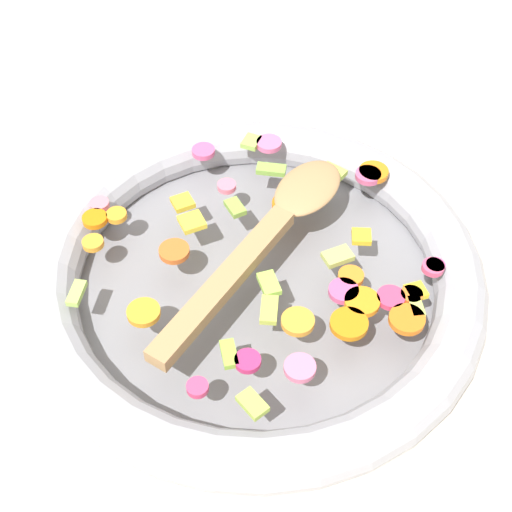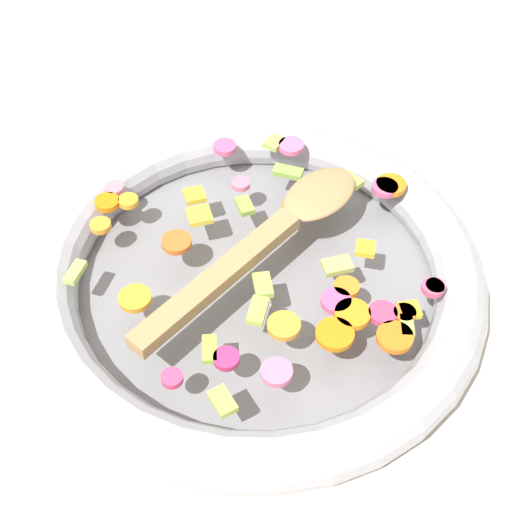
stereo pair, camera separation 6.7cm
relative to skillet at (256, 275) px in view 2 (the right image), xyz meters
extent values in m
plane|color=beige|center=(0.00, 0.00, -0.02)|extent=(4.00, 4.00, 0.00)
cylinder|color=slate|center=(0.00, 0.00, -0.02)|extent=(0.39, 0.39, 0.01)
torus|color=#9E9EA5|center=(0.00, 0.00, 0.00)|extent=(0.44, 0.44, 0.05)
cylinder|color=orange|center=(-0.08, -0.03, 0.03)|extent=(0.03, 0.03, 0.01)
cylinder|color=orange|center=(-0.03, -0.09, 0.03)|extent=(0.03, 0.03, 0.01)
cylinder|color=orange|center=(-0.08, -0.13, 0.03)|extent=(0.04, 0.04, 0.01)
cylinder|color=orange|center=(-0.07, 0.10, 0.03)|extent=(0.04, 0.04, 0.01)
cylinder|color=orange|center=(-0.06, -0.09, 0.03)|extent=(0.04, 0.04, 0.01)
cylinder|color=#D46024|center=(0.01, 0.08, 0.03)|extent=(0.04, 0.04, 0.01)
cylinder|color=orange|center=(0.05, 0.16, 0.03)|extent=(0.03, 0.03, 0.01)
cylinder|color=orange|center=(-0.08, -0.08, 0.03)|extent=(0.05, 0.05, 0.01)
cylinder|color=orange|center=(0.02, 0.15, 0.03)|extent=(0.03, 0.03, 0.01)
cylinder|color=orange|center=(0.07, -0.03, 0.03)|extent=(0.04, 0.04, 0.01)
cylinder|color=orange|center=(0.06, 0.14, 0.03)|extent=(0.02, 0.02, 0.01)
cylinder|color=orange|center=(-0.05, -0.14, 0.03)|extent=(0.03, 0.03, 0.01)
cylinder|color=orange|center=(0.11, -0.13, 0.03)|extent=(0.04, 0.04, 0.01)
cube|color=#A9D65A|center=(-0.04, 0.16, 0.03)|extent=(0.03, 0.02, 0.01)
cube|color=#9DCF4C|center=(-0.04, -0.01, 0.03)|extent=(0.03, 0.02, 0.01)
cube|color=#B9C94A|center=(-0.07, -0.01, 0.03)|extent=(0.03, 0.02, 0.01)
cube|color=#B8C45C|center=(-0.01, -0.08, 0.03)|extent=(0.03, 0.03, 0.01)
cube|color=#AAD34E|center=(0.11, -0.08, 0.03)|extent=(0.03, 0.03, 0.01)
cube|color=#B9D656|center=(-0.07, -0.14, 0.03)|extent=(0.02, 0.01, 0.01)
cube|color=#87B043|center=(0.06, 0.02, 0.03)|extent=(0.03, 0.02, 0.01)
cube|color=#9EC551|center=(0.16, 0.00, 0.03)|extent=(0.03, 0.02, 0.01)
cube|color=#94CC3E|center=(-0.11, 0.03, 0.03)|extent=(0.03, 0.02, 0.01)
cube|color=#AAC64B|center=(-0.16, 0.01, 0.03)|extent=(0.03, 0.03, 0.01)
cube|color=#83B445|center=(0.12, -0.02, 0.03)|extent=(0.02, 0.03, 0.01)
cylinder|color=#DB5285|center=(0.15, 0.05, 0.03)|extent=(0.03, 0.03, 0.01)
cylinder|color=#DB3D6A|center=(-0.14, 0.05, 0.03)|extent=(0.03, 0.03, 0.01)
cylinder|color=#CD2C64|center=(-0.12, 0.01, 0.03)|extent=(0.03, 0.03, 0.01)
cylinder|color=#D73A62|center=(-0.06, -0.12, 0.03)|extent=(0.03, 0.03, 0.01)
cylinder|color=pink|center=(0.07, 0.15, 0.03)|extent=(0.03, 0.03, 0.01)
cylinder|color=#D14C85|center=(-0.02, -0.16, 0.03)|extent=(0.02, 0.02, 0.01)
cylinder|color=pink|center=(0.16, -0.02, 0.03)|extent=(0.04, 0.04, 0.01)
cylinder|color=#D35083|center=(-0.05, -0.08, 0.03)|extent=(0.04, 0.04, 0.01)
cylinder|color=#E24B72|center=(-0.02, -0.16, 0.03)|extent=(0.02, 0.02, 0.01)
cylinder|color=#CF537C|center=(0.11, -0.12, 0.03)|extent=(0.03, 0.03, 0.01)
cylinder|color=#F06D84|center=(0.09, 0.03, 0.03)|extent=(0.03, 0.03, 0.01)
cylinder|color=pink|center=(-0.13, -0.03, 0.03)|extent=(0.04, 0.04, 0.01)
cube|color=yellow|center=(0.02, -0.10, 0.03)|extent=(0.02, 0.02, 0.01)
cube|color=yellow|center=(0.04, 0.06, 0.03)|extent=(0.03, 0.03, 0.01)
cube|color=gold|center=(0.07, 0.07, 0.03)|extent=(0.03, 0.03, 0.01)
cube|color=yellow|center=(-0.05, -0.14, 0.03)|extent=(0.02, 0.02, 0.01)
cube|color=#A87F51|center=(-0.04, 0.03, 0.04)|extent=(0.18, 0.13, 0.01)
ellipsoid|color=#A87F51|center=(0.08, -0.05, 0.04)|extent=(0.11, 0.10, 0.01)
camera|label=1|loc=(-0.44, 0.01, 0.53)|focal=50.00mm
camera|label=2|loc=(-0.44, -0.05, 0.53)|focal=50.00mm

